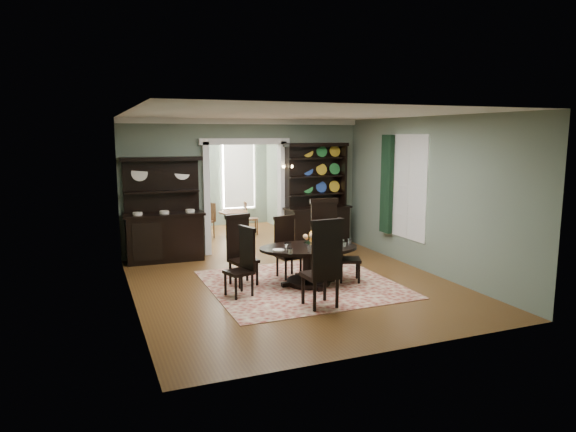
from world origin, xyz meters
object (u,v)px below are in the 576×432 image
at_px(dining_table, 309,258).
at_px(parlor_table, 233,221).
at_px(sideboard, 164,225).
at_px(welsh_dresser, 317,210).

bearing_deg(dining_table, parlor_table, 102.36).
bearing_deg(parlor_table, sideboard, -138.43).
relative_size(sideboard, parlor_table, 2.91).
xyz_separation_m(sideboard, parlor_table, (2.01, 1.78, -0.31)).
relative_size(dining_table, parlor_table, 2.56).
height_order(welsh_dresser, parlor_table, welsh_dresser).
height_order(dining_table, parlor_table, parlor_table).
relative_size(sideboard, welsh_dresser, 0.89).
bearing_deg(dining_table, welsh_dresser, 73.57).
height_order(sideboard, parlor_table, sideboard).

